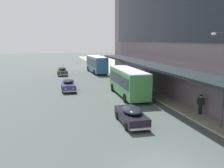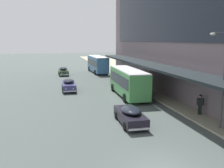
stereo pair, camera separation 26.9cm
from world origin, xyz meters
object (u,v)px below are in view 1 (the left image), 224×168
transit_bus_kerbside_rear (128,81)px  pedestrian_at_kerb (201,103)px  transit_bus_kerbside_front (97,63)px  street_lamp (223,74)px  sedan_oncoming_rear (68,85)px  sedan_trailing_near (62,71)px  sedan_lead_near (131,115)px

transit_bus_kerbside_rear → pedestrian_at_kerb: transit_bus_kerbside_rear is taller
transit_bus_kerbside_front → street_lamp: size_ratio=1.35×
sedan_oncoming_rear → sedan_trailing_near: bearing=89.6°
transit_bus_kerbside_front → sedan_oncoming_rear: bearing=-112.7°
sedan_oncoming_rear → street_lamp: bearing=-60.9°
sedan_lead_near → sedan_trailing_near: 30.87m
transit_bus_kerbside_rear → sedan_trailing_near: bearing=108.2°
transit_bus_kerbside_rear → transit_bus_kerbside_front: bearing=88.9°
sedan_oncoming_rear → sedan_lead_near: 15.57m
pedestrian_at_kerb → street_lamp: size_ratio=0.25×
sedan_oncoming_rear → sedan_trailing_near: size_ratio=0.99×
sedan_trailing_near → pedestrian_at_kerb: (10.61, -30.17, 0.40)m
transit_bus_kerbside_front → pedestrian_at_kerb: (3.39, -32.07, -0.79)m
sedan_trailing_near → transit_bus_kerbside_front: bearing=14.7°
sedan_trailing_near → street_lamp: 35.28m
transit_bus_kerbside_rear → sedan_lead_near: transit_bus_kerbside_rear is taller
sedan_oncoming_rear → sedan_lead_near: sedan_oncoming_rear is taller
street_lamp → transit_bus_kerbside_front: bearing=94.4°
sedan_lead_near → sedan_trailing_near: sedan_trailing_near is taller
transit_bus_kerbside_rear → sedan_lead_near: size_ratio=1.98×
transit_bus_kerbside_rear → pedestrian_at_kerb: size_ratio=5.29×
transit_bus_kerbside_front → pedestrian_at_kerb: size_ratio=5.32×
pedestrian_at_kerb → street_lamp: street_lamp is taller
transit_bus_kerbside_rear → sedan_oncoming_rear: transit_bus_kerbside_rear is taller
transit_bus_kerbside_rear → sedan_trailing_near: size_ratio=2.06×
sedan_oncoming_rear → street_lamp: 21.01m
street_lamp → pedestrian_at_kerb: bearing=79.6°
sedan_lead_near → sedan_trailing_near: size_ratio=1.04×
sedan_trailing_near → street_lamp: (9.97, -33.65, 3.61)m
street_lamp → sedan_trailing_near: bearing=106.5°
sedan_lead_near → street_lamp: size_ratio=0.68×
transit_bus_kerbside_front → street_lamp: (2.75, -35.55, 2.41)m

